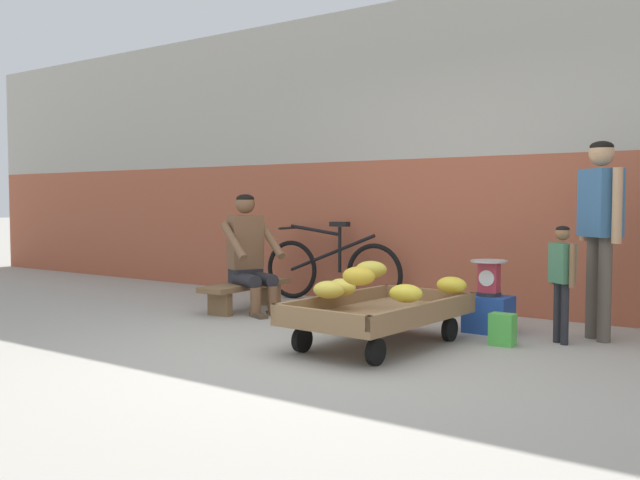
% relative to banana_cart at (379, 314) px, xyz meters
% --- Properties ---
extents(ground_plane, '(80.00, 80.00, 0.00)m').
position_rel_banana_cart_xyz_m(ground_plane, '(-0.14, -0.62, -0.24)').
color(ground_plane, '#A39E93').
extents(back_wall, '(16.00, 0.30, 3.11)m').
position_rel_banana_cart_xyz_m(back_wall, '(-0.14, 2.05, 1.31)').
color(back_wall, '#A35138').
rests_on(back_wall, ground).
extents(banana_cart, '(0.92, 1.48, 0.36)m').
position_rel_banana_cart_xyz_m(banana_cart, '(0.00, 0.00, 0.00)').
color(banana_cart, '#8E6B47').
rests_on(banana_cart, ground).
extents(banana_pile, '(0.87, 1.09, 0.26)m').
position_rel_banana_cart_xyz_m(banana_pile, '(-0.01, -0.02, 0.23)').
color(banana_pile, yellow).
rests_on(banana_pile, banana_cart).
extents(low_bench, '(0.36, 1.11, 0.27)m').
position_rel_banana_cart_xyz_m(low_bench, '(-1.94, 0.71, -0.04)').
color(low_bench, brown).
rests_on(low_bench, ground).
extents(vendor_seated, '(0.74, 0.62, 1.14)m').
position_rel_banana_cart_xyz_m(vendor_seated, '(-1.86, 0.68, 0.33)').
color(vendor_seated, brown).
rests_on(vendor_seated, ground).
extents(plastic_crate, '(0.36, 0.28, 0.30)m').
position_rel_banana_cart_xyz_m(plastic_crate, '(0.45, 1.00, -0.09)').
color(plastic_crate, '#234CA8').
rests_on(plastic_crate, ground).
extents(weighing_scale, '(0.30, 0.30, 0.29)m').
position_rel_banana_cart_xyz_m(weighing_scale, '(0.45, 1.00, 0.21)').
color(weighing_scale, '#28282D').
rests_on(weighing_scale, plastic_crate).
extents(bicycle_near_left, '(1.66, 0.48, 0.86)m').
position_rel_banana_cart_xyz_m(bicycle_near_left, '(-1.59, 1.67, 0.11)').
color(bicycle_near_left, black).
rests_on(bicycle_near_left, ground).
extents(customer_adult, '(0.38, 0.36, 1.53)m').
position_rel_banana_cart_xyz_m(customer_adult, '(1.25, 1.19, 0.71)').
color(customer_adult, brown).
rests_on(customer_adult, ground).
extents(customer_child, '(0.23, 0.20, 0.89)m').
position_rel_banana_cart_xyz_m(customer_child, '(1.06, 0.89, 0.31)').
color(customer_child, '#232328').
rests_on(customer_child, ground).
extents(shopping_bag, '(0.18, 0.12, 0.24)m').
position_rel_banana_cart_xyz_m(shopping_bag, '(0.73, 0.56, -0.12)').
color(shopping_bag, green).
rests_on(shopping_bag, ground).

